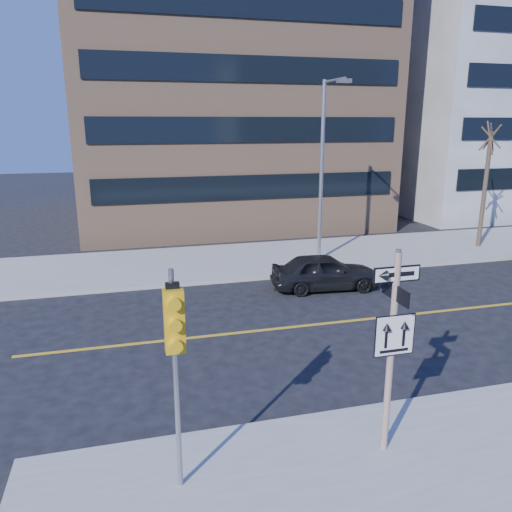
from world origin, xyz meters
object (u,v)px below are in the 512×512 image
object	(u,v)px
parked_car_a	(325,272)
street_tree_west	(491,140)
sign_pole	(392,342)
traffic_signal	(175,339)
streetlight_a	(324,160)

from	to	relation	value
parked_car_a	street_tree_west	bearing A→B (deg)	-63.48
sign_pole	street_tree_west	distance (m)	19.22
traffic_signal	streetlight_a	world-z (taller)	streetlight_a
traffic_signal	street_tree_west	bearing A→B (deg)	39.39
parked_car_a	street_tree_west	distance (m)	12.00
streetlight_a	traffic_signal	bearing A→B (deg)	-120.80
streetlight_a	parked_car_a	bearing A→B (deg)	-109.67
parked_car_a	streetlight_a	size ratio (longest dim) A/B	0.52
sign_pole	street_tree_west	bearing A→B (deg)	46.74
parked_car_a	streetlight_a	distance (m)	5.47
street_tree_west	parked_car_a	bearing A→B (deg)	-158.62
sign_pole	streetlight_a	distance (m)	14.05
parked_car_a	streetlight_a	bearing A→B (deg)	-14.53
sign_pole	streetlight_a	world-z (taller)	streetlight_a
streetlight_a	street_tree_west	xyz separation A→B (m)	(9.00, 0.54, 0.77)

